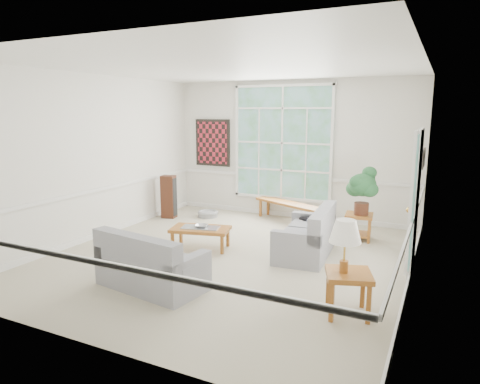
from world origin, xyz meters
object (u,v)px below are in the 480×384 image
Objects in this scene: loveseat_front at (152,259)px; end_table at (359,227)px; side_table at (348,293)px; coffee_table at (201,238)px; loveseat_right at (305,231)px.

loveseat_front is 2.99× the size of end_table.
loveseat_front reaches higher than end_table.
loveseat_front is at bearing -172.45° from side_table.
side_table is (2.80, -1.35, 0.07)m from coffee_table.
coffee_table is 2.92m from end_table.
loveseat_front is at bearing -95.14° from coffee_table.
loveseat_right is at bearing 64.50° from loveseat_front.
side_table is (1.08, -1.83, -0.14)m from loveseat_right.
end_table reaches higher than coffee_table.
end_table is 3.11m from side_table.
coffee_table is at bearing -143.83° from end_table.
loveseat_right is 1.40m from end_table.
end_table is 0.94× the size of side_table.
end_table is at bearing 66.89° from loveseat_front.
loveseat_front is at bearing -121.53° from end_table.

